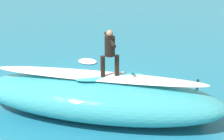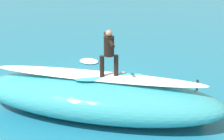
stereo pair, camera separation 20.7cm
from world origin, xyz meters
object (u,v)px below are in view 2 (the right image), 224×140
(surfboard_riding, at_px, (109,77))
(surfer_riding, at_px, (109,50))
(surfboard_paddling, at_px, (114,83))
(surfer_paddling, at_px, (112,80))
(buoy_marker, at_px, (195,106))

(surfboard_riding, xyz_separation_m, surfer_riding, (0.00, 0.00, 0.90))
(surfboard_riding, xyz_separation_m, surfboard_paddling, (0.20, -2.71, -1.40))
(surfer_riding, xyz_separation_m, surfboard_paddling, (0.20, -2.71, -2.30))
(surfer_riding, xyz_separation_m, surfer_paddling, (0.28, -2.61, -2.12))
(surfer_riding, height_order, surfer_paddling, surfer_riding)
(surfboard_riding, relative_size, surfboard_paddling, 1.04)
(surfboard_paddling, bearing_deg, surfboard_riding, -136.55)
(surfboard_riding, bearing_deg, surfboard_paddling, -104.34)
(surfer_paddling, distance_m, buoy_marker, 3.71)
(surfboard_riding, relative_size, surfer_paddling, 1.48)
(surfer_paddling, bearing_deg, surfer_riding, -134.58)
(surfer_riding, relative_size, surfer_paddling, 1.01)
(surfboard_riding, height_order, surfboard_paddling, surfboard_riding)
(surfer_paddling, bearing_deg, buoy_marker, -85.65)
(surfboard_riding, xyz_separation_m, buoy_marker, (-2.76, -0.49, -1.06))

